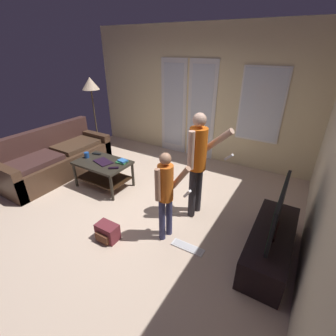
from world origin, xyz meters
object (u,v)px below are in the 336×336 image
Objects in this scene: loose_keyboard at (188,247)px; tv_remote_black at (114,168)px; cup_near_edge at (87,155)px; coffee_table at (103,169)px; floor_lamp at (91,87)px; person_adult at (198,158)px; dvd_remote_slim at (97,154)px; book_stack at (122,161)px; flat_screen_tv at (278,211)px; person_child at (166,190)px; backpack at (107,232)px; laptop_closed at (103,162)px; leather_couch at (56,160)px; tv_stand at (270,245)px.

tv_remote_black is at bearing 163.39° from loose_keyboard.
coffee_table is at bearing 2.05° from cup_near_edge.
coffee_table is 2.27m from floor_lamp.
person_adult reaches higher than dvd_remote_slim.
book_stack is (-1.47, 0.03, -0.43)m from person_adult.
tv_remote_black is at bearing 177.56° from flat_screen_tv.
coffee_table is at bearing -154.38° from book_stack.
cup_near_edge is 0.74m from tv_remote_black.
tv_remote_black is (0.36, -0.09, 0.15)m from coffee_table.
cup_near_edge is at bearing -177.95° from coffee_table.
flat_screen_tv is 2.66m from book_stack.
loose_keyboard is (-0.92, -0.39, -0.69)m from flat_screen_tv.
backpack is at bearing -144.85° from person_child.
dvd_remote_slim is (1.13, -1.10, -1.01)m from floor_lamp.
floor_lamp is 3.67m from backpack.
loose_keyboard is at bearing -1.04° from laptop_closed.
floor_lamp is (-4.43, 1.49, 0.82)m from flat_screen_tv.
leather_couch is at bearing -174.98° from person_adult.
tv_remote_black is at bearing -37.09° from floor_lamp.
coffee_table is 2.20× the size of loose_keyboard.
cup_near_edge reaches higher than dvd_remote_slim.
leather_couch is 2.17× the size of flat_screen_tv.
person_adult is at bearing 163.80° from flat_screen_tv.
coffee_table is 0.97× the size of flat_screen_tv.
backpack is (1.03, -1.01, -0.25)m from coffee_table.
laptop_closed is (-2.94, 0.20, -0.19)m from flat_screen_tv.
flat_screen_tv is 3.32× the size of backpack.
backpack is (2.49, -2.30, -1.41)m from floor_lamp.
person_child is at bearing -165.06° from tv_stand.
person_child is 7.41× the size of dvd_remote_slim.
leather_couch is at bearing -171.85° from cup_near_edge.
dvd_remote_slim is 0.67m from book_stack.
person_child reaches higher than laptop_closed.
coffee_table is (1.18, 0.13, 0.05)m from leather_couch.
floor_lamp is (-4.43, 1.49, 1.33)m from tv_stand.
leather_couch is at bearing -78.66° from floor_lamp.
cup_near_edge is at bearing -166.26° from book_stack.
cup_near_edge is (-0.38, -0.01, 0.19)m from coffee_table.
floor_lamp is 8.54× the size of book_stack.
tv_stand is at bearing 14.94° from person_child.
laptop_closed is at bearing -42.14° from dvd_remote_slim.
coffee_table reaches higher than tv_stand.
tv_remote_black is at bearing -14.80° from coffee_table.
coffee_table is 9.34× the size of cup_near_edge.
book_stack is at bearing 10.80° from leather_couch.
tv_remote_black reaches higher than tv_stand.
loose_keyboard is at bearing -157.20° from tv_stand.
flat_screen_tv is (-0.00, 0.00, 0.51)m from tv_stand.
person_child is 1.76m from laptop_closed.
tv_stand is at bearing -3.36° from cup_near_edge.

